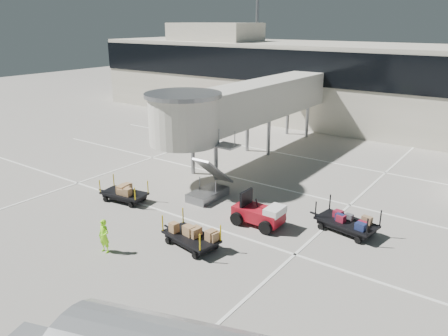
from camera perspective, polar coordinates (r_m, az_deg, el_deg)
The scene contains 10 objects.
ground at distance 22.30m, azimuth -7.22°, elevation -8.76°, with size 140.00×140.00×0.00m, color #B0AA9D.
lane_markings at distance 29.50m, azimuth 4.14°, elevation -1.62°, with size 40.00×30.00×0.02m.
terminal at distance 46.84m, azimuth 18.21°, elevation 10.27°, with size 64.00×12.11×15.20m.
jet_bridge at distance 32.47m, azimuth 2.06°, elevation 8.14°, with size 5.70×20.40×6.03m.
baggage_tug at distance 23.04m, azimuth 4.66°, elevation -5.97°, with size 2.69×1.71×1.75m.
suitcase_cart at distance 23.13m, azimuth 15.58°, elevation -6.88°, with size 3.76×1.97×1.44m.
box_cart_near at distance 21.06m, azimuth -4.43°, elevation -8.76°, with size 3.56×1.87×1.36m.
box_cart_far at distance 26.65m, azimuth -12.91°, elevation -3.20°, with size 3.40×1.73×1.31m.
ground_worker at distance 21.07m, azimuth -15.39°, elevation -8.57°, with size 0.59×0.39×1.62m, color #8AF519.
belt_loader at distance 48.23m, azimuth -1.51°, elevation 7.27°, with size 3.83×1.84×1.78m.
Camera 1 is at (13.70, -14.33, 10.23)m, focal length 35.00 mm.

